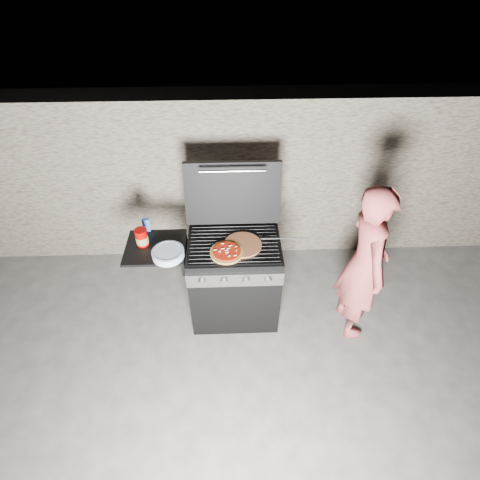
{
  "coord_description": "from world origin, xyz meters",
  "views": [
    {
      "loc": [
        -0.03,
        -2.36,
        3.03
      ],
      "look_at": [
        0.05,
        0.0,
        0.95
      ],
      "focal_mm": 28.0,
      "sensor_mm": 36.0,
      "label": 1
    }
  ],
  "objects_px": {
    "gas_grill": "(208,281)",
    "person": "(364,265)",
    "pizza_topped": "(227,252)",
    "sauce_jar": "(142,237)"
  },
  "relations": [
    {
      "from": "gas_grill",
      "to": "person",
      "type": "distance_m",
      "value": 1.39
    },
    {
      "from": "sauce_jar",
      "to": "person",
      "type": "relative_size",
      "value": 0.1
    },
    {
      "from": "gas_grill",
      "to": "sauce_jar",
      "type": "xyz_separation_m",
      "value": [
        -0.52,
        0.03,
        0.53
      ]
    },
    {
      "from": "gas_grill",
      "to": "person",
      "type": "relative_size",
      "value": 0.86
    },
    {
      "from": "person",
      "to": "pizza_topped",
      "type": "bearing_deg",
      "value": 84.06
    },
    {
      "from": "gas_grill",
      "to": "pizza_topped",
      "type": "distance_m",
      "value": 0.52
    },
    {
      "from": "gas_grill",
      "to": "sauce_jar",
      "type": "distance_m",
      "value": 0.74
    },
    {
      "from": "pizza_topped",
      "to": "sauce_jar",
      "type": "height_order",
      "value": "sauce_jar"
    },
    {
      "from": "pizza_topped",
      "to": "person",
      "type": "bearing_deg",
      "value": -2.33
    },
    {
      "from": "pizza_topped",
      "to": "sauce_jar",
      "type": "bearing_deg",
      "value": 168.28
    }
  ]
}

